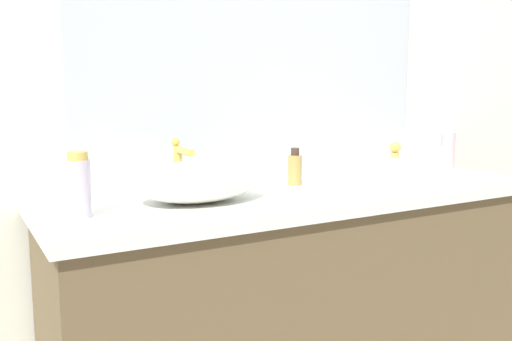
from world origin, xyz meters
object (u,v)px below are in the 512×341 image
soap_dispenser (394,168)px  tissue_box (421,160)px  perfume_bottle (295,169)px  spray_can (79,186)px  candle_jar (346,177)px  sink_basin (198,181)px  lotion_bottle (448,151)px

soap_dispenser → tissue_box: size_ratio=0.96×
perfume_bottle → spray_can: (-0.76, -0.14, 0.03)m
soap_dispenser → spray_can: 1.07m
soap_dispenser → candle_jar: bearing=132.0°
perfume_bottle → spray_can: 0.78m
perfume_bottle → tissue_box: (0.50, -0.11, 0.01)m
soap_dispenser → tissue_box: (0.19, 0.06, 0.01)m
sink_basin → soap_dispenser: size_ratio=2.56×
sink_basin → lotion_bottle: size_ratio=2.07×
sink_basin → lotion_bottle: 1.09m
sink_basin → perfume_bottle: (0.41, 0.10, -0.00)m
sink_basin → spray_can: (-0.35, -0.04, 0.02)m
lotion_bottle → sink_basin: bearing=-178.4°
lotion_bottle → perfume_bottle: bearing=173.6°
spray_can → soap_dispenser: bearing=-1.4°
soap_dispenser → sink_basin: bearing=174.8°
candle_jar → sink_basin: bearing=-174.3°
perfume_bottle → lotion_bottle: bearing=-6.4°
lotion_bottle → candle_jar: 0.49m
candle_jar → spray_can: bearing=-174.1°
perfume_bottle → spray_can: spray_can is taller
soap_dispenser → spray_can: size_ratio=0.87×
soap_dispenser → lotion_bottle: lotion_bottle is taller
spray_can → tissue_box: bearing=1.6°
tissue_box → perfume_bottle: bearing=167.7°
sink_basin → soap_dispenser: soap_dispenser is taller
lotion_bottle → spray_can: lotion_bottle is taller
soap_dispenser → spray_can: bearing=178.6°
spray_can → candle_jar: size_ratio=3.92×
tissue_box → candle_jar: bearing=168.3°
soap_dispenser → candle_jar: soap_dispenser is taller
lotion_bottle → tissue_box: bearing=-169.3°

